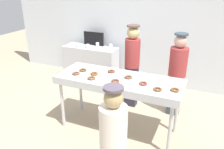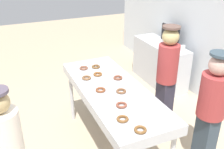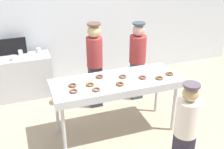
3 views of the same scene
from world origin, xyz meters
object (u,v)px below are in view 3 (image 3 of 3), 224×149
chocolate_donut_2 (123,76)px  chocolate_donut_6 (73,85)px  chocolate_donut_3 (74,91)px  prep_counter (17,78)px  paper_cup_0 (0,61)px  chocolate_donut_9 (159,78)px  paper_cup_3 (20,53)px  worker_assistant (95,62)px  chocolate_donut_4 (96,90)px  customer_waiting (186,130)px  chocolate_donut_0 (99,77)px  chocolate_donut_8 (120,84)px  chocolate_donut_7 (143,77)px  worker_baker (137,57)px  fryer_conveyor (116,84)px  chocolate_donut_1 (170,74)px  paper_cup_2 (13,58)px  menu_display (12,47)px  chocolate_donut_5 (90,85)px  paper_cup_1 (39,50)px

chocolate_donut_2 → chocolate_donut_6: (-0.85, -0.02, 0.00)m
chocolate_donut_2 → chocolate_donut_3: 0.90m
prep_counter → paper_cup_0: paper_cup_0 is taller
chocolate_donut_9 → paper_cup_3: (-2.07, 2.11, -0.08)m
chocolate_donut_6 → paper_cup_3: 2.00m
chocolate_donut_3 → worker_assistant: (0.64, 1.06, -0.06)m
worker_assistant → chocolate_donut_4: bearing=80.2°
chocolate_donut_9 → customer_waiting: bearing=-100.3°
chocolate_donut_0 → chocolate_donut_8: same height
chocolate_donut_2 → customer_waiting: size_ratio=0.09×
paper_cup_0 → paper_cup_3: (0.40, 0.31, 0.00)m
chocolate_donut_6 → chocolate_donut_7: same height
chocolate_donut_9 → paper_cup_0: size_ratio=1.40×
prep_counter → chocolate_donut_9: bearing=-41.7°
worker_baker → customer_waiting: (-0.32, -2.27, -0.09)m
fryer_conveyor → chocolate_donut_3: bearing=-168.4°
chocolate_donut_1 → customer_waiting: 1.32m
chocolate_donut_8 → paper_cup_2: (-1.54, 1.85, -0.08)m
chocolate_donut_7 → paper_cup_3: chocolate_donut_7 is taller
menu_display → chocolate_donut_7: bearing=-46.5°
prep_counter → paper_cup_0: bearing=-147.1°
chocolate_donut_7 → chocolate_donut_9: same height
worker_baker → menu_display: bearing=-8.3°
fryer_conveyor → worker_assistant: size_ratio=1.23×
chocolate_donut_1 → menu_display: size_ratio=0.24×
chocolate_donut_5 → chocolate_donut_8: bearing=-16.8°
chocolate_donut_0 → chocolate_donut_3: same height
worker_assistant → paper_cup_0: bearing=-17.0°
chocolate_donut_3 → prep_counter: bearing=112.2°
fryer_conveyor → menu_display: bearing=127.4°
chocolate_donut_0 → prep_counter: chocolate_donut_0 is taller
chocolate_donut_6 → prep_counter: 2.01m
paper_cup_0 → paper_cup_2: bearing=15.5°
chocolate_donut_3 → paper_cup_1: 2.10m
chocolate_donut_1 → paper_cup_3: chocolate_donut_1 is taller
chocolate_donut_3 → chocolate_donut_4: bearing=-11.7°
chocolate_donut_2 → worker_assistant: 0.89m
paper_cup_0 → chocolate_donut_1: bearing=-32.5°
chocolate_donut_7 → paper_cup_1: (-1.45, 2.01, -0.08)m
chocolate_donut_5 → paper_cup_1: 2.04m
paper_cup_2 → paper_cup_1: bearing=25.2°
fryer_conveyor → prep_counter: (-1.52, 1.78, -0.48)m
chocolate_donut_0 → chocolate_donut_4: size_ratio=1.00×
chocolate_donut_3 → chocolate_donut_5: bearing=22.0°
chocolate_donut_4 → menu_display: (-1.12, 2.20, 0.05)m
chocolate_donut_3 → chocolate_donut_5: same height
worker_baker → paper_cup_2: 2.45m
chocolate_donut_5 → chocolate_donut_9: bearing=-7.9°
chocolate_donut_7 → paper_cup_0: (-2.22, 1.69, -0.08)m
chocolate_donut_9 → worker_assistant: 1.35m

